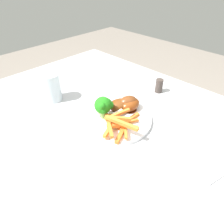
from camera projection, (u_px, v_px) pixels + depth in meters
name	position (u px, v px, depth m)	size (l,w,h in m)	color
dining_table	(110.00, 146.00, 0.75)	(1.17, 0.88, 0.73)	#B7B7BC
dinner_plate	(112.00, 118.00, 0.71)	(0.26, 0.26, 0.01)	white
broccoli_floret_front	(104.00, 106.00, 0.67)	(0.06, 0.06, 0.08)	#8AB358
carrot_fries_pile	(119.00, 124.00, 0.65)	(0.13, 0.17, 0.04)	orange
chicken_drumstick_near	(118.00, 106.00, 0.73)	(0.08, 0.13, 0.04)	#4D210C
chicken_drumstick_far	(127.00, 103.00, 0.73)	(0.08, 0.13, 0.05)	#4E210E
chicken_drumstick_extra	(129.00, 105.00, 0.73)	(0.06, 0.13, 0.04)	#5B220B
water_glass	(52.00, 87.00, 0.79)	(0.07, 0.07, 0.11)	silver
pepper_shaker	(159.00, 86.00, 0.85)	(0.03, 0.03, 0.06)	#423833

